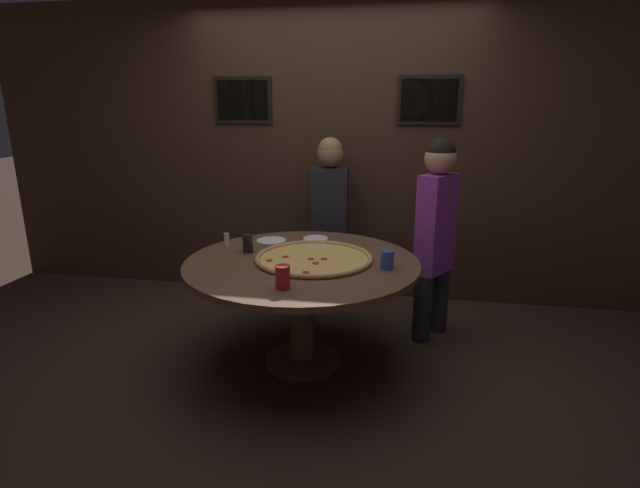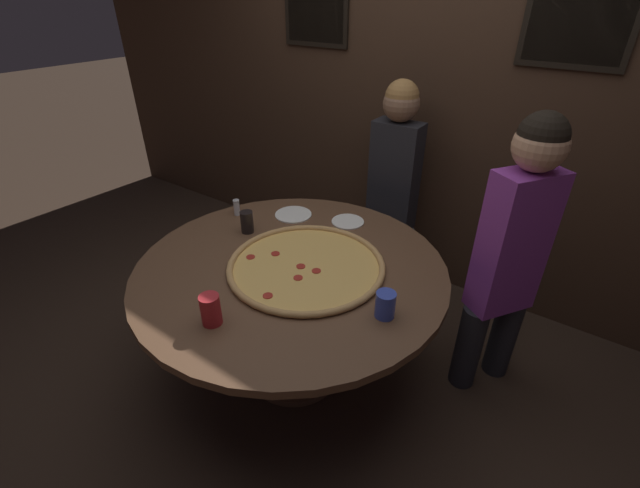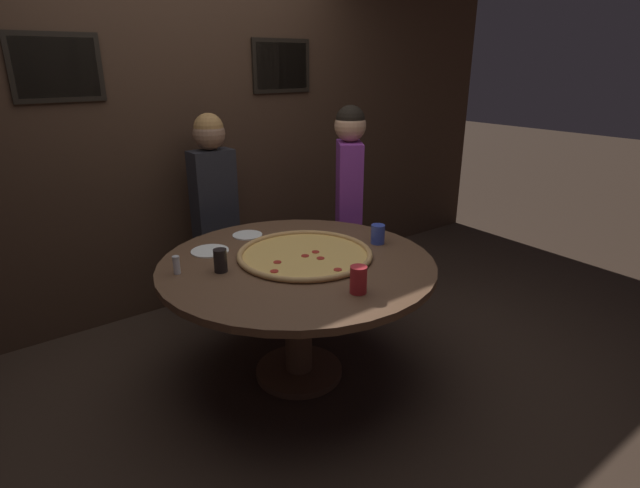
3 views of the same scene
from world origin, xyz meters
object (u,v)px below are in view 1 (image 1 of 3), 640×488
diner_far_left (436,228)px  white_plate_far_back (316,238)px  giant_pizza (314,258)px  condiment_shaker (227,240)px  diner_side_left (330,213)px  drink_cup_far_left (387,260)px  drink_cup_near_left (248,244)px  white_plate_beside_cup (271,240)px  dining_table (302,280)px  drink_cup_centre_back (283,277)px

diner_far_left → white_plate_far_back: bearing=-53.3°
giant_pizza → condiment_shaker: size_ratio=7.97×
condiment_shaker → diner_side_left: (0.62, 0.82, 0.04)m
giant_pizza → diner_side_left: bearing=93.0°
condiment_shaker → drink_cup_far_left: bearing=-14.6°
drink_cup_near_left → diner_far_left: 1.37m
white_plate_beside_cup → condiment_shaker: (-0.28, -0.19, 0.05)m
drink_cup_near_left → diner_side_left: (0.43, 0.93, 0.03)m
dining_table → diner_far_left: diner_far_left is taller
diner_far_left → drink_cup_centre_back: bearing=-4.8°
giant_pizza → diner_far_left: size_ratio=0.51×
giant_pizza → drink_cup_centre_back: size_ratio=5.71×
white_plate_beside_cup → drink_cup_near_left: bearing=-105.1°
white_plate_beside_cup → diner_far_left: size_ratio=0.15×
drink_cup_far_left → drink_cup_centre_back: bearing=-141.0°
drink_cup_far_left → white_plate_far_back: (-0.56, 0.61, -0.05)m
giant_pizza → drink_cup_near_left: (-0.48, 0.09, 0.05)m
dining_table → drink_cup_far_left: size_ratio=13.17×
drink_cup_centre_back → condiment_shaker: (-0.60, 0.75, -0.02)m
giant_pizza → white_plate_beside_cup: size_ratio=3.53×
giant_pizza → white_plate_beside_cup: (-0.40, 0.40, -0.01)m
drink_cup_centre_back → white_plate_far_back: size_ratio=0.72×
giant_pizza → white_plate_beside_cup: bearing=134.9°
drink_cup_near_left → giant_pizza: bearing=-11.1°
dining_table → white_plate_beside_cup: (-0.32, 0.43, 0.14)m
white_plate_beside_cup → giant_pizza: bearing=-45.1°
white_plate_far_back → diner_far_left: diner_far_left is taller
giant_pizza → diner_far_left: 0.98m
drink_cup_far_left → white_plate_far_back: 0.83m
condiment_shaker → white_plate_far_back: bearing=27.2°
drink_cup_far_left → white_plate_beside_cup: drink_cup_far_left is taller
dining_table → diner_side_left: diner_side_left is taller
drink_cup_centre_back → condiment_shaker: 0.96m
drink_cup_near_left → drink_cup_far_left: drink_cup_near_left is taller
condiment_shaker → giant_pizza: bearing=-17.2°
dining_table → white_plate_beside_cup: white_plate_beside_cup is taller
diner_far_left → dining_table: bearing=-22.4°
condiment_shaker → drink_cup_centre_back: bearing=-51.1°
dining_table → drink_cup_far_left: 0.59m
white_plate_beside_cup → dining_table: bearing=-52.9°
dining_table → diner_side_left: 1.08m
giant_pizza → drink_cup_far_left: bearing=-11.0°
diner_side_left → diner_far_left: diner_far_left is taller
white_plate_beside_cup → drink_cup_far_left: bearing=-29.3°
drink_cup_near_left → white_plate_beside_cup: bearing=74.9°
drink_cup_centre_back → white_plate_far_back: (-0.01, 1.05, -0.06)m
drink_cup_near_left → drink_cup_far_left: (0.96, -0.19, -0.00)m
white_plate_beside_cup → diner_side_left: (0.34, 0.63, 0.09)m
drink_cup_near_left → white_plate_far_back: drink_cup_near_left is taller
diner_side_left → giant_pizza: bearing=91.9°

